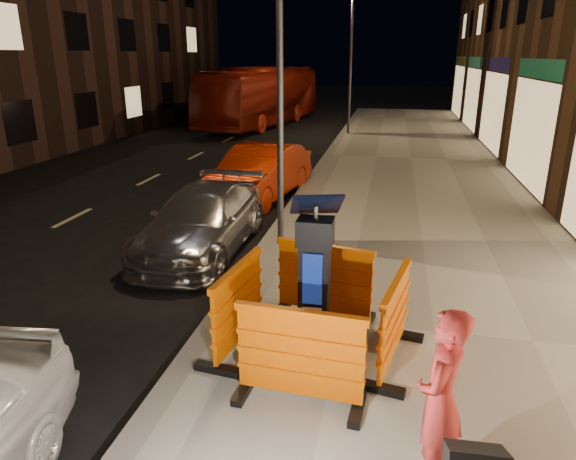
% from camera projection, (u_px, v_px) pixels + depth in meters
% --- Properties ---
extents(ground_plane, '(120.00, 120.00, 0.00)m').
position_uv_depth(ground_plane, '(221.00, 320.00, 7.47)').
color(ground_plane, black).
rests_on(ground_plane, ground).
extents(sidewalk, '(6.00, 60.00, 0.15)m').
position_uv_depth(sidewalk, '(434.00, 336.00, 6.89)').
color(sidewalk, gray).
rests_on(sidewalk, ground).
extents(kerb, '(0.30, 60.00, 0.15)m').
position_uv_depth(kerb, '(220.00, 315.00, 7.45)').
color(kerb, slate).
rests_on(kerb, ground).
extents(parking_kiosk, '(0.71, 0.71, 1.96)m').
position_uv_depth(parking_kiosk, '(314.00, 281.00, 6.04)').
color(parking_kiosk, black).
rests_on(parking_kiosk, sidewalk).
extents(barrier_front, '(1.44, 0.69, 1.09)m').
position_uv_depth(barrier_front, '(300.00, 357.00, 5.30)').
color(barrier_front, '#DD5900').
rests_on(barrier_front, sidewalk).
extents(barrier_back, '(1.49, 0.87, 1.09)m').
position_uv_depth(barrier_back, '(324.00, 282.00, 7.06)').
color(barrier_back, '#DD5900').
rests_on(barrier_back, sidewalk).
extents(barrier_kerbside, '(0.76, 1.46, 1.09)m').
position_uv_depth(barrier_kerbside, '(238.00, 307.00, 6.36)').
color(barrier_kerbside, '#DD5900').
rests_on(barrier_kerbside, sidewalk).
extents(barrier_bldgside, '(0.84, 1.49, 1.09)m').
position_uv_depth(barrier_bldgside, '(394.00, 322.00, 6.00)').
color(barrier_bldgside, '#DD5900').
rests_on(barrier_bldgside, sidewalk).
extents(car_silver, '(1.72, 4.19, 1.21)m').
position_uv_depth(car_silver, '(204.00, 250.00, 10.15)').
color(car_silver, '#ABABAF').
rests_on(car_silver, ground).
extents(car_red, '(2.15, 4.44, 1.40)m').
position_uv_depth(car_red, '(260.00, 199.00, 13.73)').
color(car_red, '#A01F04').
rests_on(car_red, ground).
extents(bus_doubledecker, '(4.35, 11.23, 3.05)m').
position_uv_depth(bus_doubledecker, '(263.00, 125.00, 27.98)').
color(bus_doubledecker, maroon).
rests_on(bus_doubledecker, ground).
extents(man, '(0.55, 0.69, 1.64)m').
position_uv_depth(man, '(440.00, 399.00, 4.23)').
color(man, red).
rests_on(man, sidewalk).
extents(street_lamp_mid, '(0.12, 0.12, 6.00)m').
position_uv_depth(street_lamp_mid, '(280.00, 84.00, 9.18)').
color(street_lamp_mid, '#3F3F44').
rests_on(street_lamp_mid, sidewalk).
extents(street_lamp_far, '(0.12, 0.12, 6.00)m').
position_uv_depth(street_lamp_far, '(351.00, 66.00, 23.09)').
color(street_lamp_far, '#3F3F44').
rests_on(street_lamp_far, sidewalk).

